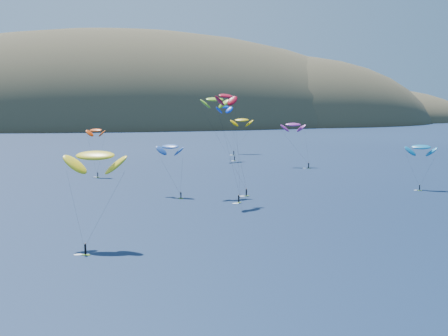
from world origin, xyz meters
name	(u,v)px	position (x,y,z in m)	size (l,w,h in m)	color
island	(145,135)	(39.40, 562.36, -10.74)	(730.00, 300.00, 210.00)	#3D3526
kitesurfer_1	(96,130)	(-36.49, 147.83, 14.93)	(7.45, 9.56, 16.91)	#87C415
kitesurfer_2	(95,156)	(-43.31, 49.01, 15.47)	(11.80, 13.51, 18.48)	#87C415
kitesurfer_3	(215,100)	(-8.16, 100.83, 25.04)	(11.09, 11.20, 27.29)	#87C415
kitesurfer_4	(224,107)	(18.45, 187.45, 21.90)	(9.64, 10.47, 24.40)	#87C415
kitesurfer_5	(421,147)	(50.01, 93.01, 11.73)	(8.90, 9.02, 14.08)	#87C415
kitesurfer_6	(293,125)	(37.32, 158.22, 15.56)	(9.72, 13.66, 18.09)	#87C415
kitesurfer_9	(226,96)	(-8.84, 87.35, 25.90)	(8.25, 9.25, 28.14)	#87C415
kitesurfer_10	(170,147)	(-20.45, 100.58, 12.74)	(8.20, 11.95, 14.92)	#87C415
kitesurfer_11	(242,120)	(34.90, 216.20, 15.39)	(13.14, 14.66, 18.25)	#87C415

